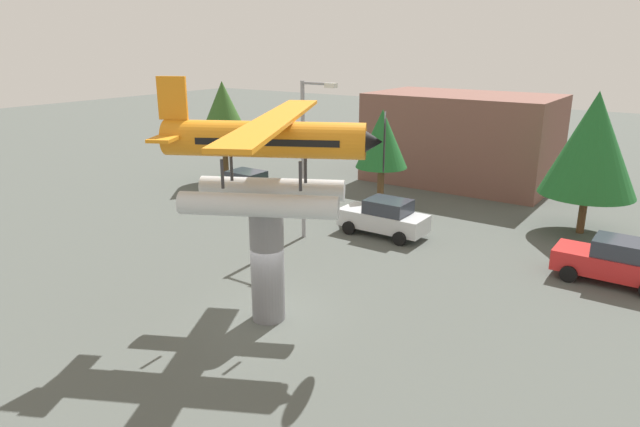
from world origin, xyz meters
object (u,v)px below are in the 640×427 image
Objects in this scene: storefront_building at (462,139)px; car_near_green at (244,185)px; tree_east at (382,139)px; car_far_red at (615,261)px; display_pedestal at (267,264)px; streetlight_primary at (307,149)px; car_mid_silver at (384,217)px; tree_center_back at (592,144)px; tree_west at (223,113)px; floatplane_monument at (268,155)px.

car_near_green is at bearing -126.40° from storefront_building.
car_near_green is at bearing -162.06° from tree_east.
car_far_red is 12.68m from tree_east.
streetlight_primary reaches higher than display_pedestal.
display_pedestal is at bearing 95.41° from car_mid_silver.
display_pedestal is at bearing -113.71° from tree_center_back.
car_near_green is at bearing -164.01° from tree_center_back.
car_far_red is at bearing -179.50° from car_mid_silver.
tree_center_back is at bearing 6.30° from tree_west.
floatplane_monument is 22.21m from storefront_building.
tree_west is (-14.60, 12.98, -1.03)m from floatplane_monument.
car_near_green is 0.62× the size of tree_center_back.
display_pedestal reaches higher than car_far_red.
tree_east is at bearing -58.16° from car_mid_silver.
tree_center_back reaches higher than storefront_building.
tree_center_back is at bearing -164.01° from car_near_green.
tree_east is (-2.92, 12.90, 2.03)m from display_pedestal.
tree_west reaches higher than storefront_building.
car_mid_silver is 0.58× the size of streetlight_primary.
tree_east is at bearing -95.77° from storefront_building.
car_near_green is 14.50m from storefront_building.
storefront_building reaches higher than car_near_green.
floatplane_monument is 1.34× the size of streetlight_primary.
display_pedestal is 14.86m from car_near_green.
tree_center_back reaches higher than car_near_green.
floatplane_monument reaches higher than storefront_building.
floatplane_monument reaches higher than tree_center_back.
car_mid_silver is (9.61, -0.76, 0.00)m from car_near_green.
storefront_building reaches higher than car_far_red.
car_mid_silver is 4.99m from streetlight_primary.
display_pedestal is at bearing 47.41° from car_far_red.
car_mid_silver is at bearing 68.64° from floatplane_monument.
streetlight_primary is at bearing 116.91° from display_pedestal.
car_mid_silver is 0.62× the size of tree_center_back.
tree_east is at bearing 82.37° from streetlight_primary.
car_far_red is 13.33m from streetlight_primary.
car_mid_silver is 0.76× the size of tree_east.
car_mid_silver is 10.16m from tree_center_back.
tree_center_back is (6.64, 15.32, -1.22)m from floatplane_monument.
car_near_green is (-10.64, 10.37, -4.67)m from floatplane_monument.
display_pedestal is at bearing -42.01° from tree_west.
storefront_building is 1.69× the size of tree_center_back.
streetlight_primary is (-3.79, 7.18, -1.30)m from floatplane_monument.
car_mid_silver is 12.52m from storefront_building.
car_near_green is at bearing -1.97° from car_far_red.
streetlight_primary is 13.23m from tree_center_back.
car_far_red is at bearing 11.30° from streetlight_primary.
display_pedestal is 0.54× the size of streetlight_primary.
car_far_red is 23.96m from tree_west.
car_far_red is (8.97, 9.76, -1.06)m from display_pedestal.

